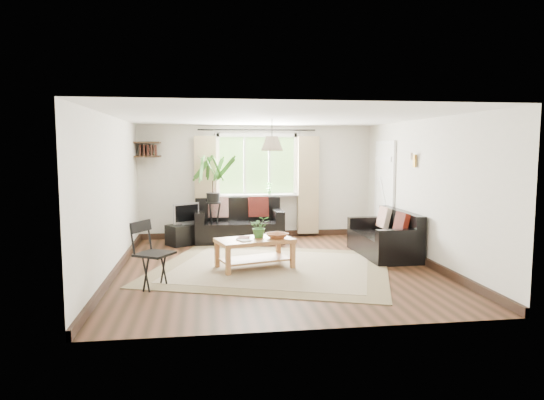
{
  "coord_description": "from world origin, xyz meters",
  "views": [
    {
      "loc": [
        -1.12,
        -7.6,
        1.92
      ],
      "look_at": [
        0.0,
        0.4,
        1.05
      ],
      "focal_mm": 32.0,
      "sensor_mm": 36.0,
      "label": 1
    }
  ],
  "objects": [
    {
      "name": "wall_right",
      "position": [
        2.5,
        0.0,
        1.2
      ],
      "size": [
        0.02,
        5.5,
        2.4
      ],
      "primitive_type": "cube",
      "color": "silver",
      "rests_on": "floor"
    },
    {
      "name": "bowl",
      "position": [
        0.02,
        -0.05,
        0.52
      ],
      "size": [
        0.45,
        0.45,
        0.08
      ],
      "primitive_type": "imported",
      "rotation": [
        0.0,
        0.0,
        0.53
      ],
      "color": "#935632",
      "rests_on": "coffee_table"
    },
    {
      "name": "book_b",
      "position": [
        -0.6,
        0.02,
        0.5
      ],
      "size": [
        0.24,
        0.28,
        0.02
      ],
      "primitive_type": "imported",
      "rotation": [
        0.0,
        0.0,
        -0.3
      ],
      "color": "#5D2825",
      "rests_on": "coffee_table"
    },
    {
      "name": "wall_sconce",
      "position": [
        2.43,
        0.3,
        1.74
      ],
      "size": [
        0.12,
        0.12,
        0.28
      ],
      "primitive_type": null,
      "color": "beige",
      "rests_on": "wall_right"
    },
    {
      "name": "book_a",
      "position": [
        -0.6,
        -0.23,
        0.49
      ],
      "size": [
        0.25,
        0.28,
        0.02
      ],
      "primitive_type": "imported",
      "rotation": [
        0.0,
        0.0,
        0.41
      ],
      "color": "silver",
      "rests_on": "coffee_table"
    },
    {
      "name": "door",
      "position": [
        2.47,
        1.7,
        1.0
      ],
      "size": [
        0.06,
        0.96,
        2.06
      ],
      "primitive_type": "cube",
      "color": "silver",
      "rests_on": "wall_right"
    },
    {
      "name": "corner_shelf",
      "position": [
        -2.25,
        2.5,
        1.89
      ],
      "size": [
        0.5,
        0.5,
        0.34
      ],
      "primitive_type": null,
      "color": "black",
      "rests_on": "wall_back"
    },
    {
      "name": "wall_front",
      "position": [
        0.0,
        -2.75,
        1.2
      ],
      "size": [
        5.0,
        0.02,
        2.4
      ],
      "primitive_type": "cube",
      "color": "silver",
      "rests_on": "floor"
    },
    {
      "name": "ceiling",
      "position": [
        0.0,
        0.0,
        2.4
      ],
      "size": [
        5.5,
        5.5,
        0.0
      ],
      "primitive_type": "plane",
      "rotation": [
        3.14,
        0.0,
        0.0
      ],
      "color": "white",
      "rests_on": "floor"
    },
    {
      "name": "window",
      "position": [
        0.0,
        2.71,
        1.55
      ],
      "size": [
        2.5,
        0.16,
        2.16
      ],
      "primitive_type": null,
      "color": "white",
      "rests_on": "wall_back"
    },
    {
      "name": "tv",
      "position": [
        -1.49,
        2.1,
        0.63
      ],
      "size": [
        0.59,
        0.48,
        0.44
      ],
      "primitive_type": null,
      "rotation": [
        0.0,
        0.0,
        0.6
      ],
      "color": "#A5A5AA",
      "rests_on": "tv_stand"
    },
    {
      "name": "coffee_table",
      "position": [
        -0.34,
        -0.04,
        0.24
      ],
      "size": [
        1.31,
        0.94,
        0.48
      ],
      "primitive_type": null,
      "rotation": [
        0.0,
        0.0,
        0.28
      ],
      "color": "brown",
      "rests_on": "floor"
    },
    {
      "name": "folding_chair",
      "position": [
        -1.81,
        -0.95,
        0.46
      ],
      "size": [
        0.65,
        0.65,
        0.92
      ],
      "primitive_type": null,
      "rotation": [
        0.0,
        0.0,
        1.03
      ],
      "color": "black",
      "rests_on": "floor"
    },
    {
      "name": "wall_left",
      "position": [
        -2.5,
        0.0,
        1.2
      ],
      "size": [
        0.02,
        5.5,
        2.4
      ],
      "primitive_type": "cube",
      "color": "silver",
      "rests_on": "floor"
    },
    {
      "name": "rug",
      "position": [
        -0.06,
        -0.06,
        0.01
      ],
      "size": [
        4.45,
        4.13,
        0.02
      ],
      "primitive_type": "cube",
      "rotation": [
        0.0,
        0.0,
        -0.34
      ],
      "color": "#BFAF94",
      "rests_on": "floor"
    },
    {
      "name": "palm_stand",
      "position": [
        -0.95,
        2.24,
        0.89
      ],
      "size": [
        0.81,
        0.81,
        1.79
      ],
      "primitive_type": null,
      "rotation": [
        0.0,
        0.0,
        0.18
      ],
      "color": "black",
      "rests_on": "floor"
    },
    {
      "name": "table_plant",
      "position": [
        -0.25,
        0.04,
        0.66
      ],
      "size": [
        0.34,
        0.3,
        0.35
      ],
      "primitive_type": "imported",
      "rotation": [
        0.0,
        0.0,
        0.08
      ],
      "color": "#376E2C",
      "rests_on": "coffee_table"
    },
    {
      "name": "wall_back",
      "position": [
        0.0,
        2.75,
        1.2
      ],
      "size": [
        5.0,
        0.02,
        2.4
      ],
      "primitive_type": "cube",
      "color": "silver",
      "rests_on": "floor"
    },
    {
      "name": "floor",
      "position": [
        0.0,
        0.0,
        0.0
      ],
      "size": [
        5.5,
        5.5,
        0.0
      ],
      "primitive_type": "plane",
      "color": "black",
      "rests_on": "ground"
    },
    {
      "name": "tv_stand",
      "position": [
        -1.49,
        2.1,
        0.2
      ],
      "size": [
        0.86,
        0.77,
        0.4
      ],
      "primitive_type": "cube",
      "rotation": [
        0.0,
        0.0,
        0.6
      ],
      "color": "black",
      "rests_on": "floor"
    },
    {
      "name": "sill_plant",
      "position": [
        0.25,
        2.63,
        1.06
      ],
      "size": [
        0.14,
        0.1,
        0.27
      ],
      "primitive_type": "imported",
      "color": "#2D6023",
      "rests_on": "window"
    },
    {
      "name": "sofa_back",
      "position": [
        -0.43,
        2.24,
        0.42
      ],
      "size": [
        1.79,
        0.91,
        0.84
      ],
      "primitive_type": null,
      "rotation": [
        0.0,
        0.0,
        -0.01
      ],
      "color": "black",
      "rests_on": "floor"
    },
    {
      "name": "pendant_lamp",
      "position": [
        0.0,
        0.4,
        2.05
      ],
      "size": [
        0.36,
        0.36,
        0.54
      ],
      "primitive_type": null,
      "color": "beige",
      "rests_on": "ceiling"
    },
    {
      "name": "sofa_right",
      "position": [
        2.03,
        0.57,
        0.38
      ],
      "size": [
        1.65,
        0.85,
        0.77
      ],
      "primitive_type": null,
      "rotation": [
        0.0,
        0.0,
        -1.55
      ],
      "color": "black",
      "rests_on": "floor"
    }
  ]
}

